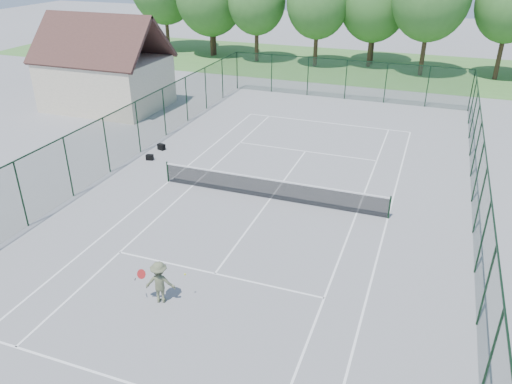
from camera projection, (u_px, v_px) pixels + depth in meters
ground at (270, 199)px, 23.76m from camera, size 140.00×140.00×0.00m
grass_far at (368, 66)px, 48.92m from camera, size 80.00×16.00×0.01m
court_lines at (270, 199)px, 23.76m from camera, size 11.05×23.85×0.01m
tennis_net at (271, 188)px, 23.50m from camera, size 11.08×0.08×1.10m
fence_enclosure at (271, 169)px, 23.06m from camera, size 18.05×36.05×3.02m
utility_building at (104, 64)px, 35.67m from camera, size 8.60×6.27×6.63m
tree_line_far at (375, 2)px, 46.23m from camera, size 39.40×6.40×9.70m
sports_bag_a at (161, 147)px, 29.28m from camera, size 0.50×0.38×0.35m
sports_bag_b at (150, 157)px, 27.92m from camera, size 0.44×0.32×0.31m
tennis_player at (160, 282)px, 16.66m from camera, size 1.67×0.91×1.55m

